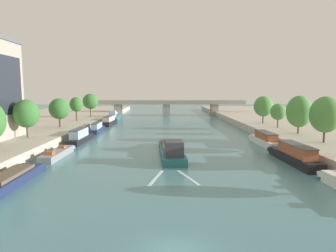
{
  "coord_description": "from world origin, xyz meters",
  "views": [
    {
      "loc": [
        -0.61,
        -16.31,
        9.76
      ],
      "look_at": [
        0.0,
        38.06,
        3.24
      ],
      "focal_mm": 31.38,
      "sensor_mm": 36.0,
      "label": 1
    }
  ],
  "objects_px": {
    "moored_boat_left_downstream": "(80,136)",
    "tree_left_third": "(26,114)",
    "moored_boat_left_end": "(0,182)",
    "tree_right_past_mid": "(325,115)",
    "moored_boat_right_lone": "(294,155)",
    "moored_boat_left_upstream": "(97,128)",
    "tree_right_nearest": "(299,112)",
    "tree_left_second": "(90,101)",
    "bridge_far": "(166,106)",
    "moored_boat_left_midway": "(58,153)",
    "moored_boat_left_lone": "(109,121)",
    "tree_left_far": "(76,104)",
    "tree_right_end_of_row": "(263,106)",
    "barge_midriver": "(171,149)",
    "tree_left_by_lamp": "(59,109)",
    "moored_boat_right_far": "(265,139)",
    "tree_right_third": "(278,112)",
    "moored_boat_left_far": "(114,117)"
  },
  "relations": [
    {
      "from": "bridge_far",
      "to": "moored_boat_right_far",
      "type": "bearing_deg",
      "value": -74.85
    },
    {
      "from": "tree_left_far",
      "to": "moored_boat_right_far",
      "type": "bearing_deg",
      "value": -33.14
    },
    {
      "from": "tree_left_far",
      "to": "tree_left_second",
      "type": "relative_size",
      "value": 0.89
    },
    {
      "from": "tree_left_second",
      "to": "bridge_far",
      "type": "bearing_deg",
      "value": 46.54
    },
    {
      "from": "tree_left_second",
      "to": "tree_left_far",
      "type": "bearing_deg",
      "value": -93.89
    },
    {
      "from": "moored_boat_left_upstream",
      "to": "tree_right_past_mid",
      "type": "xyz_separation_m",
      "value": [
        41.13,
        -24.21,
        5.11
      ]
    },
    {
      "from": "tree_right_third",
      "to": "bridge_far",
      "type": "xyz_separation_m",
      "value": [
        -24.31,
        52.63,
        -1.33
      ]
    },
    {
      "from": "moored_boat_left_upstream",
      "to": "moored_boat_left_lone",
      "type": "distance_m",
      "value": 15.02
    },
    {
      "from": "moored_boat_left_downstream",
      "to": "tree_left_third",
      "type": "relative_size",
      "value": 1.69
    },
    {
      "from": "moored_boat_right_lone",
      "to": "tree_right_past_mid",
      "type": "height_order",
      "value": "tree_right_past_mid"
    },
    {
      "from": "moored_boat_right_far",
      "to": "moored_boat_left_midway",
      "type": "bearing_deg",
      "value": -164.94
    },
    {
      "from": "moored_boat_left_lone",
      "to": "tree_right_third",
      "type": "height_order",
      "value": "tree_right_third"
    },
    {
      "from": "moored_boat_left_end",
      "to": "tree_right_past_mid",
      "type": "height_order",
      "value": "tree_right_past_mid"
    },
    {
      "from": "moored_boat_right_far",
      "to": "tree_right_nearest",
      "type": "height_order",
      "value": "tree_right_nearest"
    },
    {
      "from": "moored_boat_left_far",
      "to": "moored_boat_left_lone",
      "type": "bearing_deg",
      "value": -86.32
    },
    {
      "from": "moored_boat_left_downstream",
      "to": "bridge_far",
      "type": "height_order",
      "value": "bridge_far"
    },
    {
      "from": "moored_boat_left_lone",
      "to": "tree_right_third",
      "type": "relative_size",
      "value": 2.34
    },
    {
      "from": "moored_boat_left_lone",
      "to": "moored_boat_right_far",
      "type": "distance_m",
      "value": 46.99
    },
    {
      "from": "barge_midriver",
      "to": "moored_boat_left_upstream",
      "type": "distance_m",
      "value": 30.66
    },
    {
      "from": "tree_left_far",
      "to": "tree_right_nearest",
      "type": "distance_m",
      "value": 55.08
    },
    {
      "from": "moored_boat_left_lone",
      "to": "tree_left_far",
      "type": "height_order",
      "value": "tree_left_far"
    },
    {
      "from": "moored_boat_left_lone",
      "to": "tree_left_by_lamp",
      "type": "height_order",
      "value": "tree_left_by_lamp"
    },
    {
      "from": "tree_right_past_mid",
      "to": "tree_right_third",
      "type": "bearing_deg",
      "value": 90.3
    },
    {
      "from": "tree_left_third",
      "to": "tree_left_second",
      "type": "xyz_separation_m",
      "value": [
        0.76,
        40.91,
        0.66
      ]
    },
    {
      "from": "moored_boat_left_midway",
      "to": "moored_boat_left_upstream",
      "type": "xyz_separation_m",
      "value": [
        -0.17,
        26.46,
        0.46
      ]
    },
    {
      "from": "moored_boat_left_upstream",
      "to": "moored_boat_left_far",
      "type": "relative_size",
      "value": 0.75
    },
    {
      "from": "moored_boat_left_downstream",
      "to": "tree_left_second",
      "type": "relative_size",
      "value": 1.54
    },
    {
      "from": "tree_right_third",
      "to": "moored_boat_left_end",
      "type": "bearing_deg",
      "value": -138.77
    },
    {
      "from": "tree_left_third",
      "to": "moored_boat_left_downstream",
      "type": "bearing_deg",
      "value": 32.24
    },
    {
      "from": "moored_boat_left_end",
      "to": "tree_left_second",
      "type": "xyz_separation_m",
      "value": [
        -6.97,
        63.59,
        5.67
      ]
    },
    {
      "from": "tree_right_end_of_row",
      "to": "moored_boat_left_end",
      "type": "bearing_deg",
      "value": -132.15
    },
    {
      "from": "moored_boat_left_downstream",
      "to": "tree_left_second",
      "type": "xyz_separation_m",
      "value": [
        -6.9,
        36.08,
        5.41
      ]
    },
    {
      "from": "moored_boat_left_end",
      "to": "tree_right_nearest",
      "type": "relative_size",
      "value": 2.02
    },
    {
      "from": "moored_boat_right_lone",
      "to": "tree_left_third",
      "type": "bearing_deg",
      "value": 164.14
    },
    {
      "from": "moored_boat_right_far",
      "to": "tree_right_end_of_row",
      "type": "relative_size",
      "value": 1.66
    },
    {
      "from": "moored_boat_left_lone",
      "to": "tree_right_nearest",
      "type": "distance_m",
      "value": 51.05
    },
    {
      "from": "moored_boat_right_far",
      "to": "tree_right_end_of_row",
      "type": "height_order",
      "value": "tree_right_end_of_row"
    },
    {
      "from": "moored_boat_left_downstream",
      "to": "moored_boat_right_far",
      "type": "height_order",
      "value": "moored_boat_left_downstream"
    },
    {
      "from": "tree_right_third",
      "to": "barge_midriver",
      "type": "bearing_deg",
      "value": -140.12
    },
    {
      "from": "moored_boat_left_downstream",
      "to": "moored_boat_left_upstream",
      "type": "xyz_separation_m",
      "value": [
        0.1,
        13.93,
        -0.13
      ]
    },
    {
      "from": "tree_left_by_lamp",
      "to": "tree_right_past_mid",
      "type": "height_order",
      "value": "tree_right_past_mid"
    },
    {
      "from": "moored_boat_left_far",
      "to": "tree_left_by_lamp",
      "type": "relative_size",
      "value": 2.24
    },
    {
      "from": "barge_midriver",
      "to": "tree_right_third",
      "type": "bearing_deg",
      "value": 39.88
    },
    {
      "from": "moored_boat_left_downstream",
      "to": "tree_right_nearest",
      "type": "relative_size",
      "value": 1.55
    },
    {
      "from": "moored_boat_right_lone",
      "to": "tree_left_far",
      "type": "bearing_deg",
      "value": 135.63
    },
    {
      "from": "barge_midriver",
      "to": "tree_left_third",
      "type": "xyz_separation_m",
      "value": [
        -24.84,
        6.7,
        4.98
      ]
    },
    {
      "from": "tree_right_past_mid",
      "to": "moored_boat_left_far",
      "type": "bearing_deg",
      "value": 128.44
    },
    {
      "from": "moored_boat_left_upstream",
      "to": "tree_right_past_mid",
      "type": "distance_m",
      "value": 48.0
    },
    {
      "from": "tree_right_nearest",
      "to": "tree_right_third",
      "type": "distance_m",
      "value": 9.01
    },
    {
      "from": "moored_boat_left_midway",
      "to": "tree_right_past_mid",
      "type": "height_order",
      "value": "tree_right_past_mid"
    }
  ]
}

